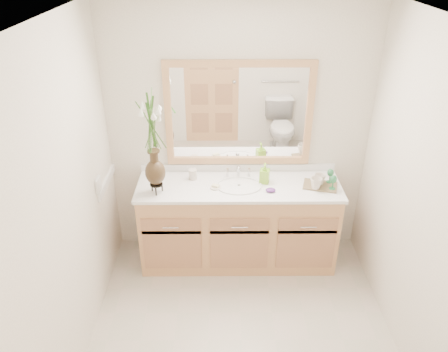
{
  "coord_description": "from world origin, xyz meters",
  "views": [
    {
      "loc": [
        -0.16,
        -2.39,
        2.79
      ],
      "look_at": [
        -0.14,
        0.65,
        1.12
      ],
      "focal_mm": 35.0,
      "sensor_mm": 36.0,
      "label": 1
    }
  ],
  "objects_px": {
    "tumbler": "(193,174)",
    "soap_bottle": "(265,174)",
    "flower_vase": "(152,132)",
    "tray": "(320,186)"
  },
  "relations": [
    {
      "from": "soap_bottle",
      "to": "tray",
      "type": "relative_size",
      "value": 0.58
    },
    {
      "from": "tumbler",
      "to": "soap_bottle",
      "type": "height_order",
      "value": "soap_bottle"
    },
    {
      "from": "flower_vase",
      "to": "tray",
      "type": "xyz_separation_m",
      "value": [
        1.45,
        0.1,
        -0.56
      ]
    },
    {
      "from": "flower_vase",
      "to": "soap_bottle",
      "type": "distance_m",
      "value": 1.09
    },
    {
      "from": "soap_bottle",
      "to": "tumbler",
      "type": "bearing_deg",
      "value": -172.27
    },
    {
      "from": "flower_vase",
      "to": "soap_bottle",
      "type": "relative_size",
      "value": 4.94
    },
    {
      "from": "tumbler",
      "to": "soap_bottle",
      "type": "xyz_separation_m",
      "value": [
        0.65,
        -0.07,
        0.04
      ]
    },
    {
      "from": "flower_vase",
      "to": "soap_bottle",
      "type": "height_order",
      "value": "flower_vase"
    },
    {
      "from": "flower_vase",
      "to": "soap_bottle",
      "type": "xyz_separation_m",
      "value": [
        0.96,
        0.17,
        -0.49
      ]
    },
    {
      "from": "flower_vase",
      "to": "tray",
      "type": "distance_m",
      "value": 1.56
    }
  ]
}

